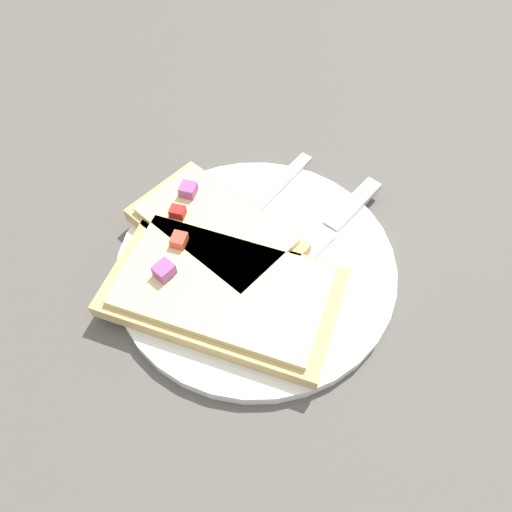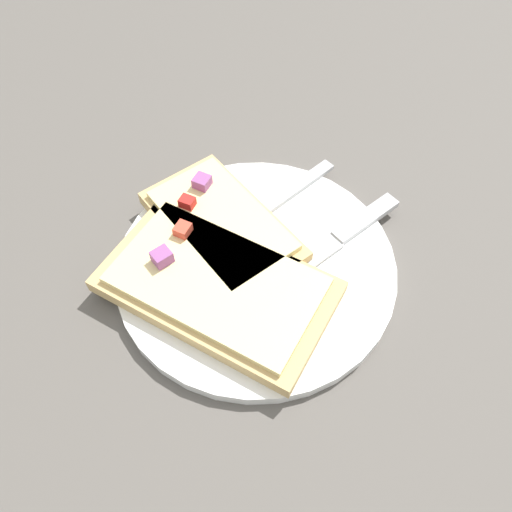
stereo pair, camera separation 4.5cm
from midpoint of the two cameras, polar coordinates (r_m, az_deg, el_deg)
ground_plane at (r=0.46m, az=2.74°, el=-1.75°), size 4.00×4.00×0.00m
plate at (r=0.46m, az=2.77°, el=-1.34°), size 0.26×0.26×0.01m
fork at (r=0.47m, az=0.72°, el=3.05°), size 0.23×0.03×0.01m
knife at (r=0.47m, az=11.16°, el=1.19°), size 0.21×0.03×0.01m
pizza_slice_main at (r=0.43m, az=-1.51°, el=-3.53°), size 0.17×0.22×0.03m
pizza_slice_corner at (r=0.47m, az=-1.22°, el=3.47°), size 0.10×0.16×0.03m
crumb_scatter at (r=0.44m, az=2.79°, el=-2.83°), size 0.01×0.03×0.01m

